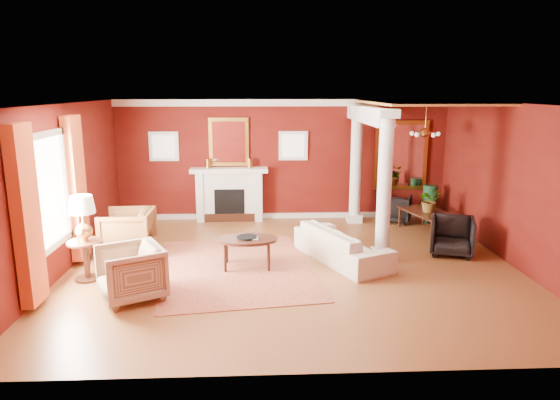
{
  "coord_description": "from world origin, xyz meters",
  "views": [
    {
      "loc": [
        -0.62,
        -8.55,
        3.16
      ],
      "look_at": [
        -0.21,
        0.38,
        1.15
      ],
      "focal_mm": 32.0,
      "sensor_mm": 36.0,
      "label": 1
    }
  ],
  "objects_px": {
    "dining_table": "(429,216)",
    "armchair_stripe": "(131,270)",
    "sofa": "(342,239)",
    "coffee_table": "(247,241)",
    "armchair_leopard": "(127,230)",
    "side_table": "(83,224)"
  },
  "relations": [
    {
      "from": "armchair_leopard",
      "to": "armchair_stripe",
      "type": "distance_m",
      "value": 2.25
    },
    {
      "from": "armchair_leopard",
      "to": "armchair_stripe",
      "type": "height_order",
      "value": "armchair_leopard"
    },
    {
      "from": "sofa",
      "to": "coffee_table",
      "type": "distance_m",
      "value": 1.78
    },
    {
      "from": "armchair_leopard",
      "to": "sofa",
      "type": "bearing_deg",
      "value": 81.18
    },
    {
      "from": "coffee_table",
      "to": "side_table",
      "type": "distance_m",
      "value": 2.76
    },
    {
      "from": "armchair_stripe",
      "to": "sofa",
      "type": "bearing_deg",
      "value": 86.39
    },
    {
      "from": "armchair_leopard",
      "to": "side_table",
      "type": "height_order",
      "value": "side_table"
    },
    {
      "from": "armchair_stripe",
      "to": "coffee_table",
      "type": "xyz_separation_m",
      "value": [
        1.74,
        1.29,
        0.04
      ]
    },
    {
      "from": "side_table",
      "to": "sofa",
      "type": "bearing_deg",
      "value": 9.44
    },
    {
      "from": "coffee_table",
      "to": "dining_table",
      "type": "relative_size",
      "value": 0.78
    },
    {
      "from": "armchair_leopard",
      "to": "coffee_table",
      "type": "relative_size",
      "value": 0.89
    },
    {
      "from": "side_table",
      "to": "armchair_leopard",
      "type": "bearing_deg",
      "value": 75.44
    },
    {
      "from": "armchair_leopard",
      "to": "dining_table",
      "type": "bearing_deg",
      "value": 99.8
    },
    {
      "from": "sofa",
      "to": "dining_table",
      "type": "distance_m",
      "value": 2.83
    },
    {
      "from": "armchair_leopard",
      "to": "side_table",
      "type": "distance_m",
      "value": 1.48
    },
    {
      "from": "sofa",
      "to": "side_table",
      "type": "distance_m",
      "value": 4.54
    },
    {
      "from": "coffee_table",
      "to": "dining_table",
      "type": "distance_m",
      "value": 4.48
    },
    {
      "from": "dining_table",
      "to": "sofa",
      "type": "bearing_deg",
      "value": 112.35
    },
    {
      "from": "dining_table",
      "to": "armchair_stripe",
      "type": "bearing_deg",
      "value": 104.36
    },
    {
      "from": "armchair_stripe",
      "to": "dining_table",
      "type": "relative_size",
      "value": 0.66
    },
    {
      "from": "armchair_leopard",
      "to": "side_table",
      "type": "relative_size",
      "value": 0.67
    },
    {
      "from": "armchair_leopard",
      "to": "dining_table",
      "type": "distance_m",
      "value": 6.43
    }
  ]
}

